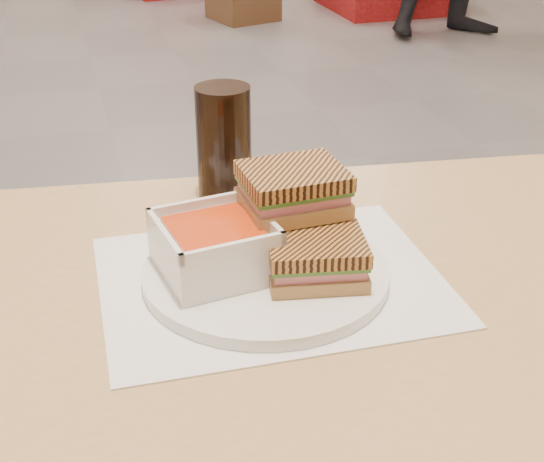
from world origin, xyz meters
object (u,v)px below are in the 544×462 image
object	(u,v)px
plate	(266,273)
panini_lower	(316,258)
cola_glass	(224,144)
main_table	(203,389)
soup_bowl	(215,248)

from	to	relation	value
plate	panini_lower	xyz separation A→B (m)	(0.05, -0.03, 0.03)
panini_lower	cola_glass	distance (m)	0.27
main_table	cola_glass	world-z (taller)	cola_glass
plate	soup_bowl	world-z (taller)	soup_bowl
soup_bowl	cola_glass	xyz separation A→B (m)	(0.06, 0.22, 0.03)
plate	cola_glass	bearing A→B (deg)	88.65
panini_lower	cola_glass	bearing A→B (deg)	99.18
main_table	cola_glass	xyz separation A→B (m)	(0.09, 0.26, 0.19)
main_table	cola_glass	bearing A→B (deg)	71.01
soup_bowl	panini_lower	distance (m)	0.11
main_table	plate	world-z (taller)	plate
soup_bowl	panini_lower	size ratio (longest dim) A/B	1.13
panini_lower	soup_bowl	bearing A→B (deg)	157.06
main_table	plate	bearing A→B (deg)	21.50
cola_glass	panini_lower	bearing A→B (deg)	-80.82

